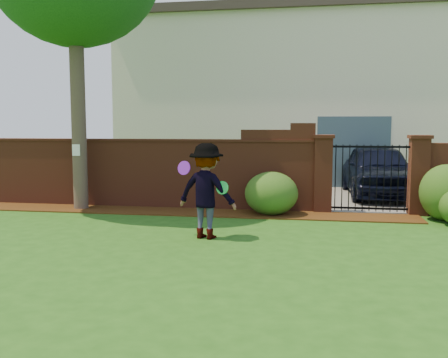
% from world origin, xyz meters
% --- Properties ---
extents(ground, '(80.00, 80.00, 0.01)m').
position_xyz_m(ground, '(0.00, 0.00, -0.01)').
color(ground, '#215114').
rests_on(ground, ground).
extents(mulch_bed, '(11.10, 1.08, 0.03)m').
position_xyz_m(mulch_bed, '(-0.95, 3.34, 0.01)').
color(mulch_bed, '#371E0A').
rests_on(mulch_bed, ground).
extents(brick_wall, '(8.70, 0.31, 2.16)m').
position_xyz_m(brick_wall, '(-2.01, 4.00, 0.93)').
color(brick_wall, brown).
rests_on(brick_wall, ground).
extents(pillar_left, '(0.50, 0.50, 1.88)m').
position_xyz_m(pillar_left, '(2.40, 4.00, 0.96)').
color(pillar_left, brown).
rests_on(pillar_left, ground).
extents(pillar_right, '(0.50, 0.50, 1.88)m').
position_xyz_m(pillar_right, '(4.60, 4.00, 0.96)').
color(pillar_right, brown).
rests_on(pillar_right, ground).
extents(iron_gate, '(1.78, 0.03, 1.60)m').
position_xyz_m(iron_gate, '(3.50, 4.00, 0.85)').
color(iron_gate, black).
rests_on(iron_gate, ground).
extents(driveway, '(3.20, 8.00, 0.01)m').
position_xyz_m(driveway, '(3.50, 8.00, 0.01)').
color(driveway, slate).
rests_on(driveway, ground).
extents(house, '(12.40, 6.40, 6.30)m').
position_xyz_m(house, '(1.00, 12.00, 3.16)').
color(house, '#F1E4C9').
rests_on(house, ground).
extents(car, '(1.97, 4.63, 1.56)m').
position_xyz_m(car, '(4.09, 6.86, 0.78)').
color(car, black).
rests_on(car, ground).
extents(paper_notice, '(0.20, 0.01, 0.28)m').
position_xyz_m(paper_notice, '(-3.60, 3.21, 1.50)').
color(paper_notice, white).
rests_on(paper_notice, tree).
extents(shrub_left, '(1.25, 1.25, 1.03)m').
position_xyz_m(shrub_left, '(1.20, 3.37, 0.51)').
color(shrub_left, '#204F17').
rests_on(shrub_left, ground).
extents(shrub_middle, '(1.14, 1.14, 1.25)m').
position_xyz_m(shrub_middle, '(5.06, 3.34, 0.63)').
color(shrub_middle, '#204F17').
rests_on(shrub_middle, ground).
extents(man, '(1.28, 0.92, 1.78)m').
position_xyz_m(man, '(0.18, 0.72, 0.89)').
color(man, gray).
rests_on(man, ground).
extents(frisbee_purple, '(0.27, 0.15, 0.26)m').
position_xyz_m(frisbee_purple, '(-0.22, 0.69, 1.32)').
color(frisbee_purple, purple).
rests_on(frisbee_purple, man).
extents(frisbee_green, '(0.25, 0.14, 0.24)m').
position_xyz_m(frisbee_green, '(0.52, 0.57, 0.98)').
color(frisbee_green, green).
rests_on(frisbee_green, man).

